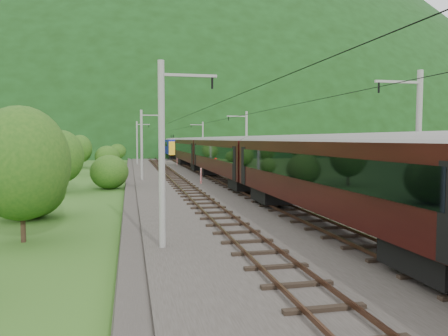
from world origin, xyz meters
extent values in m
plane|color=#29581B|center=(0.00, 0.00, 0.00)|extent=(600.00, 600.00, 0.00)
cube|color=#38332D|center=(0.00, 10.00, 0.15)|extent=(14.00, 220.00, 0.30)
cube|color=#543424|center=(-3.12, 10.00, 0.49)|extent=(0.08, 220.00, 0.15)
cube|color=#543424|center=(-1.68, 10.00, 0.49)|extent=(0.08, 220.00, 0.15)
cube|color=black|center=(-2.40, 10.00, 0.36)|extent=(2.40, 220.00, 0.12)
cube|color=#543424|center=(1.68, 10.00, 0.49)|extent=(0.08, 220.00, 0.15)
cube|color=#543424|center=(3.12, 10.00, 0.49)|extent=(0.08, 220.00, 0.15)
cube|color=black|center=(2.40, 10.00, 0.36)|extent=(2.40, 220.00, 0.12)
cylinder|color=gray|center=(-6.20, 0.00, 4.30)|extent=(0.28, 0.28, 8.00)
cube|color=gray|center=(-5.00, 0.00, 7.70)|extent=(2.40, 0.12, 0.12)
cylinder|color=black|center=(-4.00, 0.00, 7.40)|extent=(0.10, 0.10, 0.50)
cylinder|color=gray|center=(-6.20, 32.00, 4.30)|extent=(0.28, 0.28, 8.00)
cube|color=gray|center=(-5.00, 32.00, 7.70)|extent=(2.40, 0.12, 0.12)
cylinder|color=black|center=(-4.00, 32.00, 7.40)|extent=(0.10, 0.10, 0.50)
cylinder|color=gray|center=(-6.20, 64.00, 4.30)|extent=(0.28, 0.28, 8.00)
cube|color=gray|center=(-5.00, 64.00, 7.70)|extent=(2.40, 0.12, 0.12)
cylinder|color=black|center=(-4.00, 64.00, 7.40)|extent=(0.10, 0.10, 0.50)
cylinder|color=gray|center=(-6.20, 96.00, 4.30)|extent=(0.28, 0.28, 8.00)
cube|color=gray|center=(-5.00, 96.00, 7.70)|extent=(2.40, 0.12, 0.12)
cylinder|color=black|center=(-4.00, 96.00, 7.40)|extent=(0.10, 0.10, 0.50)
cylinder|color=gray|center=(-6.20, 128.00, 4.30)|extent=(0.28, 0.28, 8.00)
cube|color=gray|center=(-5.00, 128.00, 7.70)|extent=(2.40, 0.12, 0.12)
cylinder|color=black|center=(-4.00, 128.00, 7.40)|extent=(0.10, 0.10, 0.50)
cylinder|color=gray|center=(6.20, 0.00, 4.30)|extent=(0.28, 0.28, 8.00)
cube|color=gray|center=(5.00, 0.00, 7.70)|extent=(2.40, 0.12, 0.12)
cylinder|color=black|center=(4.00, 0.00, 7.40)|extent=(0.10, 0.10, 0.50)
cylinder|color=gray|center=(6.20, 32.00, 4.30)|extent=(0.28, 0.28, 8.00)
cube|color=gray|center=(5.00, 32.00, 7.70)|extent=(2.40, 0.12, 0.12)
cylinder|color=black|center=(4.00, 32.00, 7.40)|extent=(0.10, 0.10, 0.50)
cylinder|color=gray|center=(6.20, 64.00, 4.30)|extent=(0.28, 0.28, 8.00)
cube|color=gray|center=(5.00, 64.00, 7.70)|extent=(2.40, 0.12, 0.12)
cylinder|color=black|center=(4.00, 64.00, 7.40)|extent=(0.10, 0.10, 0.50)
cylinder|color=gray|center=(6.20, 96.00, 4.30)|extent=(0.28, 0.28, 8.00)
cube|color=gray|center=(5.00, 96.00, 7.70)|extent=(2.40, 0.12, 0.12)
cylinder|color=black|center=(4.00, 96.00, 7.40)|extent=(0.10, 0.10, 0.50)
cylinder|color=gray|center=(6.20, 128.00, 4.30)|extent=(0.28, 0.28, 8.00)
cube|color=gray|center=(5.00, 128.00, 7.70)|extent=(2.40, 0.12, 0.12)
cylinder|color=black|center=(4.00, 128.00, 7.40)|extent=(0.10, 0.10, 0.50)
cylinder|color=black|center=(-2.40, 10.00, 7.10)|extent=(0.03, 198.00, 0.03)
cylinder|color=black|center=(2.40, 10.00, 7.10)|extent=(0.03, 198.00, 0.03)
ellipsoid|color=black|center=(0.00, 260.00, 0.00)|extent=(504.00, 360.00, 244.00)
cube|color=black|center=(2.40, 2.02, 3.21)|extent=(3.19, 24.18, 3.30)
cylinder|color=slate|center=(2.40, 2.02, 4.69)|extent=(3.19, 24.06, 3.19)
cube|color=black|center=(0.79, 2.02, 3.60)|extent=(0.05, 21.28, 1.26)
cube|color=black|center=(4.01, 2.02, 3.60)|extent=(0.05, 21.28, 1.26)
cube|color=black|center=(2.40, -6.44, 1.06)|extent=(2.42, 3.52, 0.99)
cube|color=black|center=(2.40, 10.49, 1.06)|extent=(2.42, 3.52, 0.99)
cube|color=black|center=(2.40, 26.75, 3.21)|extent=(3.19, 24.18, 3.30)
cylinder|color=slate|center=(2.40, 26.75, 4.69)|extent=(3.19, 24.06, 3.19)
cube|color=black|center=(0.79, 26.75, 3.60)|extent=(0.05, 21.28, 1.26)
cube|color=black|center=(4.01, 26.75, 3.60)|extent=(0.05, 21.28, 1.26)
cube|color=black|center=(2.40, 18.28, 1.06)|extent=(2.42, 3.52, 0.99)
cube|color=black|center=(2.40, 35.21, 1.06)|extent=(2.42, 3.52, 0.99)
cube|color=black|center=(2.40, 51.47, 3.21)|extent=(3.19, 24.18, 3.30)
cylinder|color=slate|center=(2.40, 51.47, 4.69)|extent=(3.19, 24.06, 3.19)
cube|color=black|center=(0.79, 51.47, 3.60)|extent=(0.05, 21.28, 1.26)
cube|color=black|center=(4.01, 51.47, 3.60)|extent=(0.05, 21.28, 1.26)
cube|color=black|center=(2.40, 43.01, 1.06)|extent=(2.42, 3.52, 0.99)
cube|color=black|center=(2.40, 59.93, 1.06)|extent=(2.42, 3.52, 0.99)
cube|color=#14199F|center=(2.40, 86.08, 3.21)|extent=(3.19, 19.78, 3.30)
cylinder|color=slate|center=(2.40, 86.08, 4.69)|extent=(3.19, 19.69, 3.19)
cube|color=black|center=(0.79, 86.08, 3.60)|extent=(0.05, 17.41, 1.26)
cube|color=black|center=(4.01, 86.08, 3.60)|extent=(0.05, 17.41, 1.26)
cube|color=black|center=(2.40, 79.16, 1.06)|extent=(2.42, 3.52, 0.99)
cube|color=black|center=(2.40, 93.01, 1.06)|extent=(2.42, 3.52, 0.99)
cube|color=gold|center=(2.40, 95.78, 2.99)|extent=(3.25, 0.50, 2.97)
cube|color=gold|center=(2.40, 76.39, 2.99)|extent=(3.25, 0.50, 2.97)
cube|color=black|center=(2.40, 89.08, 5.46)|extent=(0.08, 1.60, 0.99)
cylinder|color=red|center=(-0.27, 26.21, 1.13)|extent=(0.18, 0.18, 1.67)
cylinder|color=red|center=(0.70, 59.06, 0.96)|extent=(0.14, 0.14, 1.32)
cylinder|color=black|center=(-3.37, 44.57, 1.17)|extent=(0.12, 0.12, 1.74)
sphere|color=red|center=(-3.37, 44.57, 2.09)|extent=(0.21, 0.21, 0.21)
ellipsoid|color=#204E15|center=(-13.69, 10.30, 1.99)|extent=(4.42, 4.42, 3.97)
ellipsoid|color=#204E15|center=(-9.56, 25.98, 1.70)|extent=(3.78, 3.78, 3.40)
ellipsoid|color=#204E15|center=(-10.75, 42.28, 1.10)|extent=(2.45, 2.45, 2.20)
ellipsoid|color=#204E15|center=(-11.36, 59.43, 1.92)|extent=(4.27, 4.27, 3.84)
ellipsoid|color=#204E15|center=(-12.65, 74.08, 1.17)|extent=(2.59, 2.59, 2.34)
ellipsoid|color=#204E15|center=(-10.38, 88.54, 1.92)|extent=(4.27, 4.27, 3.85)
cylinder|color=black|center=(-12.62, 3.62, 1.78)|extent=(0.24, 0.24, 3.57)
ellipsoid|color=#204E15|center=(-12.62, 3.62, 3.82)|extent=(4.59, 4.59, 5.51)
cylinder|color=black|center=(-13.72, 23.78, 1.58)|extent=(0.24, 0.24, 3.16)
ellipsoid|color=#204E15|center=(-13.72, 23.78, 3.38)|extent=(4.06, 4.06, 4.87)
cylinder|color=black|center=(-17.50, 44.50, 1.61)|extent=(0.24, 0.24, 3.23)
ellipsoid|color=#204E15|center=(-17.50, 44.50, 3.46)|extent=(4.15, 4.15, 4.98)
cylinder|color=black|center=(-15.84, 59.48, 1.55)|extent=(0.24, 0.24, 3.09)
ellipsoid|color=#204E15|center=(-15.84, 59.48, 3.31)|extent=(3.98, 3.98, 4.77)
ellipsoid|color=#204E15|center=(12.51, 10.51, 0.86)|extent=(1.92, 1.92, 1.72)
ellipsoid|color=#204E15|center=(10.42, 32.59, 1.40)|extent=(3.11, 3.11, 2.80)
ellipsoid|color=#204E15|center=(10.89, 55.70, 0.76)|extent=(1.68, 1.68, 1.51)
camera|label=1|loc=(-7.53, -18.76, 4.98)|focal=35.00mm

